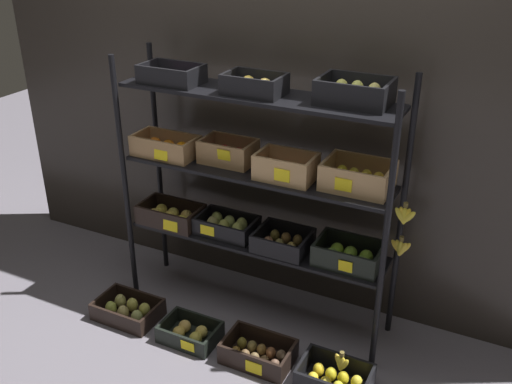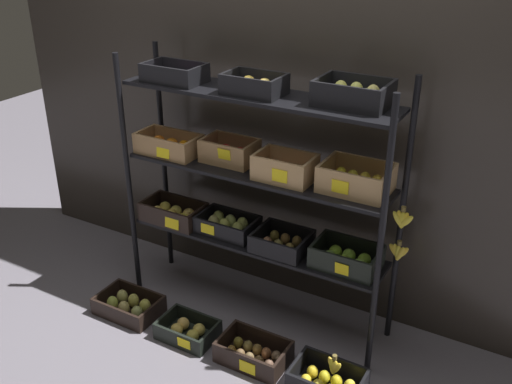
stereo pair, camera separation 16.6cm
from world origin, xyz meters
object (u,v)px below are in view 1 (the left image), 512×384
display_rack (260,175)px  crate_ground_pear (128,310)px  crate_ground_kiwi (258,354)px  crate_ground_lemon (334,381)px  banana_bunch_loose (341,363)px  crate_ground_apple_gold (190,333)px

display_rack → crate_ground_pear: (-0.68, -0.40, -0.86)m
crate_ground_kiwi → crate_ground_lemon: bearing=-1.6°
display_rack → banana_bunch_loose: 1.06m
crate_ground_apple_gold → crate_ground_lemon: 0.86m
crate_ground_lemon → crate_ground_apple_gold: bearing=-179.8°
banana_bunch_loose → crate_ground_kiwi: bearing=178.1°
display_rack → crate_ground_lemon: size_ratio=4.60×
display_rack → banana_bunch_loose: bearing=-32.3°
display_rack → crate_ground_pear: size_ratio=4.42×
display_rack → crate_ground_apple_gold: size_ratio=5.13×
crate_ground_pear → crate_ground_lemon: 1.31m
crate_ground_pear → crate_ground_kiwi: crate_ground_kiwi is taller
display_rack → crate_ground_apple_gold: (-0.24, -0.41, -0.87)m
crate_ground_apple_gold → banana_bunch_loose: size_ratio=2.86×
crate_ground_pear → crate_ground_apple_gold: size_ratio=1.16×
crate_ground_pear → banana_bunch_loose: 1.34m
crate_ground_kiwi → banana_bunch_loose: bearing=-1.9°
crate_ground_pear → banana_bunch_loose: banana_bunch_loose is taller
crate_ground_apple_gold → banana_bunch_loose: bearing=-0.0°
crate_ground_apple_gold → banana_bunch_loose: banana_bunch_loose is taller
crate_ground_lemon → banana_bunch_loose: (0.03, -0.00, 0.13)m
crate_ground_apple_gold → crate_ground_lemon: crate_ground_lemon is taller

